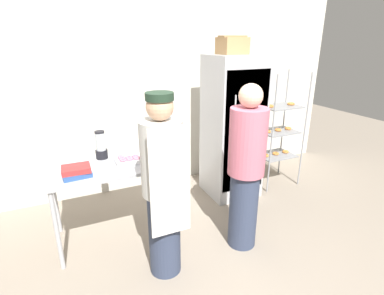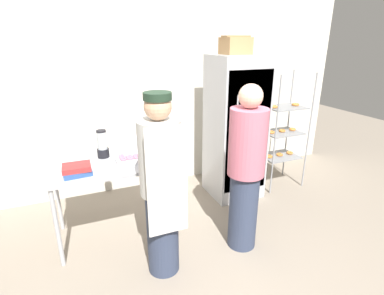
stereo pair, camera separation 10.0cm
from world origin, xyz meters
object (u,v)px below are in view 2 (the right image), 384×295
at_px(binder_stack, 77,170).
at_px(person_baker, 161,186).
at_px(donut_box, 129,157).
at_px(person_customer, 246,170).
at_px(cardboard_storage_box, 235,45).
at_px(blender_pitcher, 102,145).
at_px(baking_rack, 282,132).
at_px(refrigerator, 235,129).

bearing_deg(binder_stack, person_baker, -41.32).
xyz_separation_m(donut_box, person_customer, (1.05, -0.70, -0.04)).
relative_size(binder_stack, cardboard_storage_box, 0.81).
xyz_separation_m(blender_pitcher, binder_stack, (-0.30, -0.38, -0.09)).
bearing_deg(blender_pitcher, baking_rack, 2.99).
bearing_deg(donut_box, blender_pitcher, 134.80).
bearing_deg(cardboard_storage_box, binder_stack, -163.83).
bearing_deg(donut_box, binder_stack, -165.59).
relative_size(refrigerator, person_baker, 1.12).
height_order(donut_box, binder_stack, donut_box).
bearing_deg(person_customer, person_baker, -177.79).
distance_m(person_baker, person_customer, 0.91).
bearing_deg(baking_rack, person_baker, -153.43).
distance_m(blender_pitcher, binder_stack, 0.50).
xyz_separation_m(baking_rack, cardboard_storage_box, (-0.82, 0.09, 1.24)).
relative_size(binder_stack, person_customer, 0.16).
height_order(refrigerator, binder_stack, refrigerator).
bearing_deg(person_customer, refrigerator, 64.74).
xyz_separation_m(donut_box, blender_pitcher, (-0.24, 0.24, 0.09)).
height_order(cardboard_storage_box, person_customer, cardboard_storage_box).
xyz_separation_m(donut_box, cardboard_storage_box, (1.55, 0.47, 1.14)).
bearing_deg(refrigerator, baking_rack, -1.41).
relative_size(baking_rack, person_customer, 0.97).
height_order(baking_rack, donut_box, baking_rack).
bearing_deg(donut_box, cardboard_storage_box, 16.78).
bearing_deg(binder_stack, donut_box, 14.41).
bearing_deg(binder_stack, person_customer, -19.45).
height_order(refrigerator, baking_rack, refrigerator).
distance_m(baking_rack, cardboard_storage_box, 1.49).
height_order(binder_stack, person_customer, person_customer).
xyz_separation_m(binder_stack, person_baker, (0.68, -0.60, -0.03)).
distance_m(refrigerator, baking_rack, 0.82).
height_order(person_baker, person_customer, person_customer).
bearing_deg(cardboard_storage_box, donut_box, -163.22).
relative_size(donut_box, blender_pitcher, 0.91).
height_order(blender_pitcher, person_customer, person_customer).
xyz_separation_m(refrigerator, donut_box, (-1.57, -0.40, -0.04)).
bearing_deg(cardboard_storage_box, person_customer, -113.09).
relative_size(baking_rack, blender_pitcher, 5.44).
bearing_deg(refrigerator, cardboard_storage_box, 108.04).
xyz_separation_m(refrigerator, blender_pitcher, (-1.81, -0.16, 0.05)).
bearing_deg(baking_rack, blender_pitcher, -177.01).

